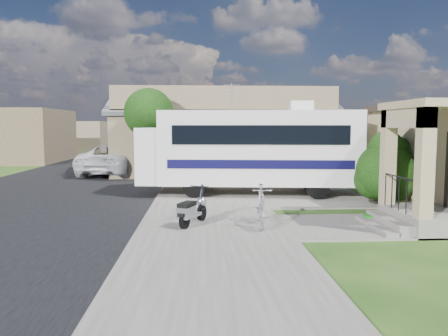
{
  "coord_description": "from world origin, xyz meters",
  "views": [
    {
      "loc": [
        -1.33,
        -12.49,
        2.75
      ],
      "look_at": [
        -0.5,
        2.5,
        1.3
      ],
      "focal_mm": 35.0,
      "sensor_mm": 36.0,
      "label": 1
    }
  ],
  "objects": [
    {
      "name": "walk_slab",
      "position": [
        3.0,
        -1.0,
        0.03
      ],
      "size": [
        4.0,
        3.0,
        0.05
      ],
      "primitive_type": "cube",
      "color": "#5E5B55",
      "rests_on": "ground"
    },
    {
      "name": "garden_hose",
      "position": [
        3.54,
        -0.5,
        0.1
      ],
      "size": [
        0.43,
        0.43,
        0.19
      ],
      "primitive_type": "cylinder",
      "color": "#167016",
      "rests_on": "ground"
    },
    {
      "name": "shrub",
      "position": [
        4.87,
        1.6,
        1.33
      ],
      "size": [
        2.12,
        2.02,
        2.6
      ],
      "color": "black",
      "rests_on": "ground"
    },
    {
      "name": "street_slab",
      "position": [
        -7.5,
        10.0,
        0.01
      ],
      "size": [
        9.0,
        80.0,
        0.02
      ],
      "primitive_type": "cube",
      "color": "black",
      "rests_on": "ground"
    },
    {
      "name": "scooter",
      "position": [
        -1.56,
        -0.8,
        0.46
      ],
      "size": [
        0.87,
        1.49,
        1.03
      ],
      "rotation": [
        0.0,
        0.0,
        -0.43
      ],
      "color": "black",
      "rests_on": "ground"
    },
    {
      "name": "motorhome",
      "position": [
        0.7,
        4.76,
        1.88
      ],
      "size": [
        8.76,
        3.56,
        4.37
      ],
      "rotation": [
        0.0,
        0.0,
        -0.11
      ],
      "color": "white",
      "rests_on": "ground"
    },
    {
      "name": "street_tree_a",
      "position": [
        -3.7,
        9.05,
        3.25
      ],
      "size": [
        2.44,
        2.4,
        4.58
      ],
      "color": "black",
      "rests_on": "ground"
    },
    {
      "name": "distant_bldg_near",
      "position": [
        -15.0,
        34.0,
        1.6
      ],
      "size": [
        8.0,
        7.0,
        3.2
      ],
      "primitive_type": "cube",
      "color": "brown",
      "rests_on": "ground"
    },
    {
      "name": "pickup_truck",
      "position": [
        -5.97,
        12.59,
        0.86
      ],
      "size": [
        3.95,
        6.59,
        1.71
      ],
      "primitive_type": "imported",
      "rotation": [
        0.0,
        0.0,
        2.95
      ],
      "color": "silver",
      "rests_on": "ground"
    },
    {
      "name": "driveway_slab",
      "position": [
        1.5,
        4.5,
        0.03
      ],
      "size": [
        7.0,
        6.0,
        0.05
      ],
      "primitive_type": "cube",
      "color": "#5E5B55",
      "rests_on": "ground"
    },
    {
      "name": "sidewalk_slab",
      "position": [
        -1.0,
        10.0,
        0.03
      ],
      "size": [
        4.0,
        80.0,
        0.06
      ],
      "primitive_type": "cube",
      "color": "#5E5B55",
      "rests_on": "ground"
    },
    {
      "name": "bicycle",
      "position": [
        0.32,
        -0.94,
        0.55
      ],
      "size": [
        0.67,
        1.87,
        1.1
      ],
      "primitive_type": "imported",
      "rotation": [
        0.0,
        0.0,
        -0.08
      ],
      "color": "#A3A3AB",
      "rests_on": "ground"
    },
    {
      "name": "warehouse",
      "position": [
        0.0,
        13.97,
        1.99
      ],
      "size": [
        12.5,
        8.4,
        5.04
      ],
      "color": "brown",
      "rests_on": "ground"
    },
    {
      "name": "van",
      "position": [
        -6.45,
        20.25,
        0.81
      ],
      "size": [
        2.65,
        5.75,
        1.63
      ],
      "primitive_type": "imported",
      "rotation": [
        0.0,
        0.0,
        0.07
      ],
      "color": "silver",
      "rests_on": "ground"
    },
    {
      "name": "street_tree_b",
      "position": [
        -3.7,
        19.05,
        3.39
      ],
      "size": [
        2.44,
        2.4,
        4.73
      ],
      "color": "black",
      "rests_on": "ground"
    },
    {
      "name": "ground",
      "position": [
        0.0,
        0.0,
        0.0
      ],
      "size": [
        120.0,
        120.0,
        0.0
      ],
      "primitive_type": "plane",
      "color": "#1A3D10"
    },
    {
      "name": "street_tree_c",
      "position": [
        -3.7,
        28.05,
        3.1
      ],
      "size": [
        2.44,
        2.4,
        4.42
      ],
      "color": "black",
      "rests_on": "ground"
    }
  ]
}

